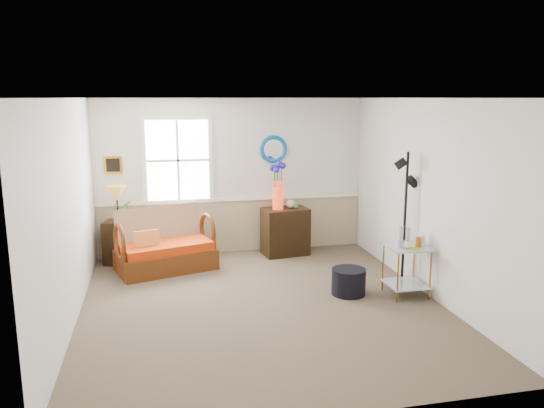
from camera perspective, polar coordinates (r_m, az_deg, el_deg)
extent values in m
cube|color=brown|center=(6.90, -1.08, -10.81)|extent=(4.50, 5.00, 0.01)
cube|color=white|center=(6.39, -1.17, 11.33)|extent=(4.50, 5.00, 0.01)
cube|color=silver|center=(8.95, -4.26, 2.96)|extent=(4.50, 0.01, 2.60)
cube|color=silver|center=(4.17, 5.66, -6.89)|extent=(4.50, 0.01, 2.60)
cube|color=silver|center=(6.48, -21.05, -1.01)|extent=(0.01, 5.00, 2.60)
cube|color=silver|center=(7.29, 16.49, 0.60)|extent=(0.01, 5.00, 2.60)
cube|color=tan|center=(9.09, -4.17, -2.36)|extent=(4.46, 0.02, 0.90)
cube|color=white|center=(8.98, -4.20, 0.53)|extent=(4.46, 0.04, 0.06)
cube|color=#C68B1B|center=(8.83, -16.72, 4.04)|extent=(0.28, 0.03, 0.28)
torus|color=#007FC3|center=(9.00, 0.15, 5.93)|extent=(0.47, 0.07, 0.47)
imported|color=#4D742F|center=(8.64, -15.43, -0.93)|extent=(0.40, 0.42, 0.27)
cylinder|color=black|center=(7.27, 8.24, -8.26)|extent=(0.59, 0.59, 0.35)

